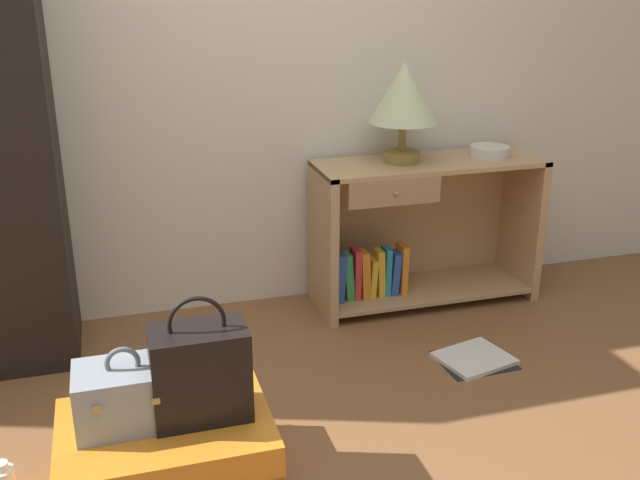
# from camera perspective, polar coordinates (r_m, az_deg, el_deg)

# --- Properties ---
(back_wall) EXTENTS (6.40, 0.10, 2.60)m
(back_wall) POSITION_cam_1_polar(r_m,az_deg,el_deg) (3.37, -9.29, 15.85)
(back_wall) COLOR silver
(back_wall) RESTS_ON ground_plane
(bookshelf) EXTENTS (1.08, 0.39, 0.70)m
(bookshelf) POSITION_cam_1_polar(r_m,az_deg,el_deg) (3.59, 7.46, 0.69)
(bookshelf) COLOR tan
(bookshelf) RESTS_ON ground_plane
(table_lamp) EXTENTS (0.32, 0.32, 0.46)m
(table_lamp) POSITION_cam_1_polar(r_m,az_deg,el_deg) (3.40, 6.52, 11.02)
(table_lamp) COLOR olive
(table_lamp) RESTS_ON bookshelf
(bowl) EXTENTS (0.19, 0.19, 0.05)m
(bowl) POSITION_cam_1_polar(r_m,az_deg,el_deg) (3.63, 12.99, 6.72)
(bowl) COLOR silver
(bowl) RESTS_ON bookshelf
(suitcase_large) EXTENTS (0.67, 0.49, 0.22)m
(suitcase_large) POSITION_cam_1_polar(r_m,az_deg,el_deg) (2.46, -11.76, -15.79)
(suitcase_large) COLOR orange
(suitcase_large) RESTS_ON ground_plane
(train_case) EXTENTS (0.30, 0.22, 0.26)m
(train_case) POSITION_cam_1_polar(r_m,az_deg,el_deg) (2.37, -14.79, -11.54)
(train_case) COLOR #8E99A3
(train_case) RESTS_ON suitcase_large
(handbag) EXTENTS (0.30, 0.18, 0.41)m
(handbag) POSITION_cam_1_polar(r_m,az_deg,el_deg) (2.33, -9.28, -10.02)
(handbag) COLOR black
(handbag) RESTS_ON suitcase_large
(open_book_on_floor) EXTENTS (0.33, 0.30, 0.02)m
(open_book_on_floor) POSITION_cam_1_polar(r_m,az_deg,el_deg) (3.19, 11.85, -8.98)
(open_book_on_floor) COLOR white
(open_book_on_floor) RESTS_ON ground_plane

